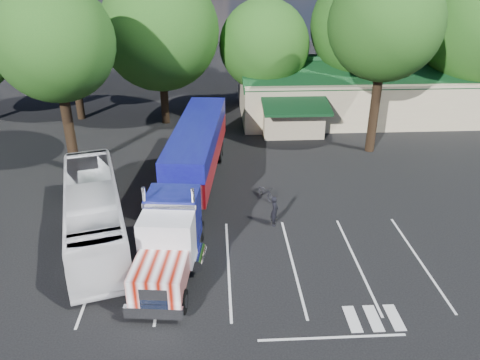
{
  "coord_description": "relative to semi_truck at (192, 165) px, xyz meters",
  "views": [
    {
      "loc": [
        -0.45,
        -24.89,
        13.83
      ],
      "look_at": [
        0.87,
        -0.42,
        2.0
      ],
      "focal_mm": 35.0,
      "sensor_mm": 36.0,
      "label": 1
    }
  ],
  "objects": [
    {
      "name": "tree_near_left",
      "position": [
        -8.53,
        4.95,
        6.42
      ],
      "size": [
        7.6,
        7.6,
        12.65
      ],
      "color": "black",
      "rests_on": "ground"
    },
    {
      "name": "tree_row_f",
      "position": [
        24.97,
        15.75,
        5.4
      ],
      "size": [
        10.4,
        10.4,
        13.0
      ],
      "color": "black",
      "rests_on": "ground"
    },
    {
      "name": "ground",
      "position": [
        1.97,
        -1.05,
        -2.39
      ],
      "size": [
        120.0,
        120.0,
        0.0
      ],
      "primitive_type": "plane",
      "color": "black",
      "rests_on": "ground"
    },
    {
      "name": "tree_row_c",
      "position": [
        -3.03,
        15.15,
        5.64
      ],
      "size": [
        10.0,
        10.0,
        13.05
      ],
      "color": "black",
      "rests_on": "ground"
    },
    {
      "name": "tour_bus",
      "position": [
        -5.03,
        -4.12,
        -0.78
      ],
      "size": [
        5.66,
        11.87,
        3.22
      ],
      "primitive_type": "imported",
      "rotation": [
        0.0,
        0.0,
        0.27
      ],
      "color": "white",
      "rests_on": "ground"
    },
    {
      "name": "woman",
      "position": [
        4.69,
        -3.27,
        -1.5
      ],
      "size": [
        0.54,
        0.72,
        1.78
      ],
      "primitive_type": "imported",
      "rotation": [
        0.0,
        0.0,
        1.38
      ],
      "color": "black",
      "rests_on": "ground"
    },
    {
      "name": "silver_sedan",
      "position": [
        11.25,
        12.95,
        -1.76
      ],
      "size": [
        4.02,
        1.89,
        1.27
      ],
      "primitive_type": "imported",
      "rotation": [
        0.0,
        0.0,
        1.43
      ],
      "color": "#B2B6BB",
      "rests_on": "ground"
    },
    {
      "name": "tree_row_d",
      "position": [
        5.97,
        16.45,
        4.19
      ],
      "size": [
        8.0,
        8.0,
        10.6
      ],
      "color": "black",
      "rests_on": "ground"
    },
    {
      "name": "tree_near_right",
      "position": [
        13.47,
        7.45,
        7.07
      ],
      "size": [
        8.0,
        8.0,
        13.5
      ],
      "color": "black",
      "rests_on": "ground"
    },
    {
      "name": "event_hall",
      "position": [
        15.71,
        16.76,
        -0.18
      ],
      "size": [
        24.2,
        14.12,
        5.55
      ],
      "color": "#B7AF88",
      "rests_on": "ground"
    },
    {
      "name": "bicycle",
      "position": [
        4.53,
        -0.05,
        -1.95
      ],
      "size": [
        1.26,
        1.75,
        0.88
      ],
      "primitive_type": "imported",
      "rotation": [
        0.0,
        0.0,
        0.46
      ],
      "color": "black",
      "rests_on": "ground"
    },
    {
      "name": "tree_row_e",
      "position": [
        14.97,
        16.95,
        5.69
      ],
      "size": [
        9.6,
        9.6,
        12.9
      ],
      "color": "black",
      "rests_on": "ground"
    },
    {
      "name": "tree_row_b",
      "position": [
        -11.03,
        16.75,
        4.74
      ],
      "size": [
        8.4,
        8.4,
        11.35
      ],
      "color": "black",
      "rests_on": "ground"
    },
    {
      "name": "semi_truck",
      "position": [
        0.0,
        0.0,
        0.0
      ],
      "size": [
        4.78,
        20.35,
        4.23
      ],
      "rotation": [
        0.0,
        0.0,
        -0.11
      ],
      "color": "black",
      "rests_on": "ground"
    }
  ]
}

